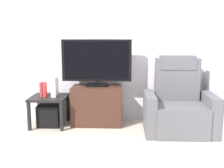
# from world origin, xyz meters

# --- Properties ---
(ground_plane) EXTENTS (6.40, 6.40, 0.00)m
(ground_plane) POSITION_xyz_m (0.00, 0.00, 0.00)
(ground_plane) COLOR #B2A899
(wall_back) EXTENTS (6.40, 0.06, 2.60)m
(wall_back) POSITION_xyz_m (0.00, 1.13, 1.30)
(wall_back) COLOR silver
(wall_back) RESTS_ON ground
(tv_stand) EXTENTS (0.76, 0.44, 0.60)m
(tv_stand) POSITION_xyz_m (0.15, 0.85, 0.30)
(tv_stand) COLOR #3D2319
(tv_stand) RESTS_ON ground
(television) EXTENTS (1.06, 0.20, 0.71)m
(television) POSITION_xyz_m (0.15, 0.87, 0.98)
(television) COLOR black
(television) RESTS_ON tv_stand
(recliner_armchair) EXTENTS (0.98, 0.78, 1.08)m
(recliner_armchair) POSITION_xyz_m (1.35, 0.59, 0.37)
(recliner_armchair) COLOR #515156
(recliner_armchair) RESTS_ON ground
(side_table) EXTENTS (0.54, 0.54, 0.46)m
(side_table) POSITION_xyz_m (-0.57, 0.75, 0.39)
(side_table) COLOR black
(side_table) RESTS_ON ground
(subwoofer_box) EXTENTS (0.33, 0.33, 0.33)m
(subwoofer_box) POSITION_xyz_m (-0.57, 0.75, 0.16)
(subwoofer_box) COLOR black
(subwoofer_box) RESTS_ON ground
(book_leftmost) EXTENTS (0.03, 0.11, 0.22)m
(book_leftmost) POSITION_xyz_m (-0.67, 0.73, 0.57)
(book_leftmost) COLOR red
(book_leftmost) RESTS_ON side_table
(book_middle) EXTENTS (0.04, 0.10, 0.22)m
(book_middle) POSITION_xyz_m (-0.63, 0.73, 0.57)
(book_middle) COLOR red
(book_middle) RESTS_ON side_table
(game_console) EXTENTS (0.07, 0.20, 0.29)m
(game_console) POSITION_xyz_m (-0.48, 0.76, 0.60)
(game_console) COLOR white
(game_console) RESTS_ON side_table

